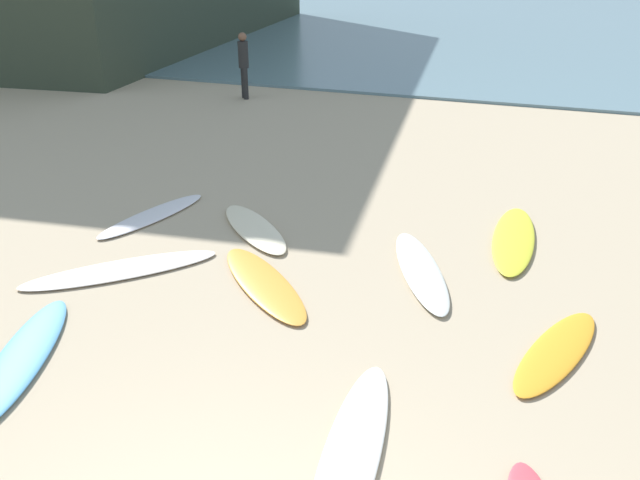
# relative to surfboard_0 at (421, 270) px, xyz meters

# --- Properties ---
(ocean_water) EXTENTS (120.00, 40.00, 0.08)m
(ocean_water) POSITION_rel_surfboard_0_xyz_m (-0.38, 30.12, -0.00)
(ocean_water) COLOR slate
(ocean_water) RESTS_ON ground_plane
(surfboard_0) EXTENTS (1.40, 2.35, 0.08)m
(surfboard_0) POSITION_rel_surfboard_0_xyz_m (0.00, 0.00, 0.00)
(surfboard_0) COLOR silver
(surfboard_0) RESTS_ON ground_plane
(surfboard_1) EXTENTS (2.03, 1.96, 0.07)m
(surfboard_1) POSITION_rel_surfboard_0_xyz_m (-1.84, -1.01, -0.01)
(surfboard_1) COLOR gold
(surfboard_1) RESTS_ON ground_plane
(surfboard_2) EXTENTS (1.87, 1.83, 0.09)m
(surfboard_2) POSITION_rel_surfboard_0_xyz_m (-2.67, 0.49, 0.00)
(surfboard_2) COLOR #F9E8C2
(surfboard_2) RESTS_ON ground_plane
(surfboard_3) EXTENTS (1.34, 2.36, 0.08)m
(surfboard_3) POSITION_rel_surfboard_0_xyz_m (-3.61, -3.34, -0.00)
(surfboard_3) COLOR #55A0D8
(surfboard_3) RESTS_ON ground_plane
(surfboard_5) EXTENTS (0.71, 2.56, 0.08)m
(surfboard_5) POSITION_rel_surfboard_0_xyz_m (0.09, -3.51, -0.00)
(surfboard_5) COLOR white
(surfboard_5) RESTS_ON ground_plane
(surfboard_6) EXTENTS (0.63, 2.47, 0.08)m
(surfboard_6) POSITION_rel_surfboard_0_xyz_m (1.11, 1.41, -0.00)
(surfboard_6) COLOR yellow
(surfboard_6) RESTS_ON ground_plane
(surfboard_7) EXTENTS (1.01, 2.22, 0.06)m
(surfboard_7) POSITION_rel_surfboard_0_xyz_m (-4.44, 0.42, -0.01)
(surfboard_7) COLOR white
(surfboard_7) RESTS_ON ground_plane
(surfboard_8) EXTENTS (2.31, 2.19, 0.06)m
(surfboard_8) POSITION_rel_surfboard_0_xyz_m (-3.81, -1.31, -0.01)
(surfboard_8) COLOR silver
(surfboard_8) RESTS_ON ground_plane
(surfboard_9) EXTENTS (1.14, 2.01, 0.06)m
(surfboard_9) POSITION_rel_surfboard_0_xyz_m (1.74, -1.33, -0.01)
(surfboard_9) COLOR orange
(surfboard_9) RESTS_ON ground_plane
(beachgoer_near) EXTENTS (0.39, 0.39, 1.78)m
(beachgoer_near) POSITION_rel_surfboard_0_xyz_m (-6.66, 8.54, 0.96)
(beachgoer_near) COLOR black
(beachgoer_near) RESTS_ON ground_plane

